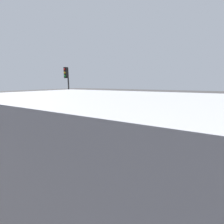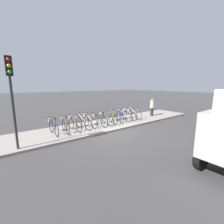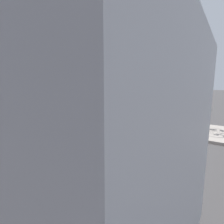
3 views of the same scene
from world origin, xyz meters
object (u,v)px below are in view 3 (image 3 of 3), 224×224
parked_bicycle_5 (135,114)px  parked_bicycle_2 (111,111)px  parked_bicycle_1 (103,111)px  parked_bicycle_3 (118,112)px  parked_bicycle_0 (96,110)px  traffic_light (61,74)px  truck (29,137)px  parked_bicycle_10 (192,120)px  parked_bicycle_8 (168,117)px  parked_bicycle_7 (157,116)px  parked_bicycle_9 (179,118)px  parked_bicycle_4 (127,113)px  parked_bicycle_11 (206,121)px  parked_bicycle_6 (145,115)px

parked_bicycle_5 → parked_bicycle_2: bearing=177.2°
parked_bicycle_1 → parked_bicycle_3: 1.13m
parked_bicycle_0 → traffic_light: size_ratio=0.42×
parked_bicycle_5 → truck: bearing=-74.9°
parked_bicycle_2 → parked_bicycle_3: bearing=-3.6°
parked_bicycle_10 → traffic_light: traffic_light is taller
parked_bicycle_1 → parked_bicycle_5: same height
parked_bicycle_2 → parked_bicycle_3: size_ratio=1.02×
parked_bicycle_1 → parked_bicycle_5: (2.31, -0.02, 0.00)m
parked_bicycle_10 → parked_bicycle_8: bearing=-177.5°
parked_bicycle_10 → truck: truck is taller
parked_bicycle_8 → parked_bicycle_7: bearing=-175.3°
parked_bicycle_8 → parked_bicycle_9: (0.51, 0.06, 0.00)m
parked_bicycle_4 → truck: 8.08m
parked_bicycle_0 → parked_bicycle_11: 6.45m
parked_bicycle_1 → parked_bicycle_7: same height
parked_bicycle_7 → truck: truck is taller
parked_bicycle_3 → parked_bicycle_5: 1.19m
parked_bicycle_2 → parked_bicycle_10: same height
parked_bicycle_3 → parked_bicycle_2: bearing=176.4°
parked_bicycle_1 → traffic_light: 3.58m
parked_bicycle_7 → parked_bicycle_10: same height
parked_bicycle_6 → parked_bicycle_9: same height
parked_bicycle_0 → parked_bicycle_6: same height
parked_bicycle_7 → parked_bicycle_9: bearing=5.8°
parked_bicycle_6 → parked_bicycle_5: bearing=-178.9°
traffic_light → parked_bicycle_11: bearing=8.8°
parked_bicycle_0 → parked_bicycle_5: bearing=-1.6°
parked_bicycle_8 → parked_bicycle_5: bearing=-176.8°
parked_bicycle_1 → parked_bicycle_9: (4.61, 0.15, 0.00)m
parked_bicycle_9 → traffic_light: size_ratio=0.41×
parked_bicycle_1 → parked_bicycle_8: size_ratio=1.03×
truck → parked_bicycle_4: bearing=109.4°
parked_bicycle_5 → parked_bicycle_6: 0.57m
parked_bicycle_3 → parked_bicycle_8: same height
parked_bicycle_1 → parked_bicycle_9: size_ratio=1.03×
traffic_light → parked_bicycle_4: bearing=16.8°
parked_bicycle_9 → parked_bicycle_11: same height
parked_bicycle_1 → parked_bicycle_10: same height
parked_bicycle_3 → parked_bicycle_7: (2.40, 0.00, 0.00)m
truck → traffic_light: traffic_light is taller
parked_bicycle_4 → traffic_light: (-4.15, -1.26, 2.30)m
parked_bicycle_0 → parked_bicycle_9: 5.27m
parked_bicycle_2 → parked_bicycle_5: bearing=-2.8°
parked_bicycle_9 → truck: size_ratio=0.34×
parked_bicycle_1 → parked_bicycle_6: size_ratio=1.00×
parked_bicycle_4 → parked_bicycle_9: size_ratio=1.03×
parked_bicycle_11 → traffic_light: (-8.29, -1.29, 2.30)m
parked_bicycle_6 → parked_bicycle_11: same height
parked_bicycle_5 → parked_bicycle_9: size_ratio=1.03×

